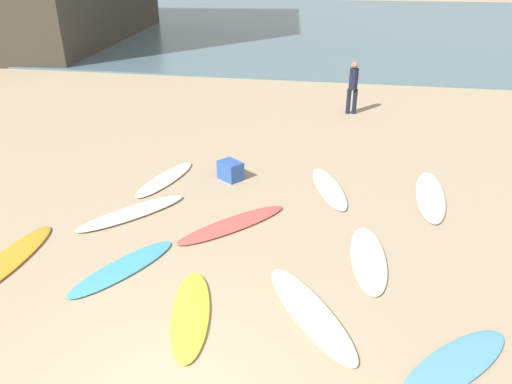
% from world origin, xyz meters
% --- Properties ---
extents(ocean_water, '(120.00, 40.00, 0.08)m').
position_xyz_m(ocean_water, '(0.00, 36.05, 0.04)').
color(ocean_water, slate).
rests_on(ocean_water, ground_plane).
extents(surfboard_0, '(1.45, 2.04, 0.06)m').
position_xyz_m(surfboard_0, '(-1.60, 2.47, 0.03)').
color(surfboard_0, '#429FDC').
rests_on(surfboard_0, ground_plane).
extents(surfboard_1, '(0.78, 2.55, 0.08)m').
position_xyz_m(surfboard_1, '(3.75, 6.09, 0.04)').
color(surfboard_1, silver).
rests_on(surfboard_1, ground_plane).
extents(surfboard_2, '(1.75, 2.20, 0.09)m').
position_xyz_m(surfboard_2, '(1.52, 1.93, 0.04)').
color(surfboard_2, '#EDEFC6').
rests_on(surfboard_2, ground_plane).
extents(surfboard_3, '(2.01, 2.10, 0.07)m').
position_xyz_m(surfboard_3, '(-0.14, 4.17, 0.04)').
color(surfboard_3, '#D4534C').
rests_on(surfboard_3, ground_plane).
extents(surfboard_4, '(1.15, 2.20, 0.08)m').
position_xyz_m(surfboard_4, '(1.61, 6.07, 0.04)').
color(surfboard_4, white).
rests_on(surfboard_4, ground_plane).
extents(surfboard_5, '(0.97, 2.01, 0.08)m').
position_xyz_m(surfboard_5, '(-0.17, 1.59, 0.04)').
color(surfboard_5, yellow).
rests_on(surfboard_5, ground_plane).
extents(surfboard_6, '(0.60, 2.31, 0.07)m').
position_xyz_m(surfboard_6, '(-3.59, 2.31, 0.04)').
color(surfboard_6, orange).
rests_on(surfboard_6, ground_plane).
extents(surfboard_7, '(0.71, 2.08, 0.08)m').
position_xyz_m(surfboard_7, '(2.38, 3.47, 0.04)').
color(surfboard_7, white).
rests_on(surfboard_7, ground_plane).
extents(surfboard_8, '(1.77, 1.76, 0.07)m').
position_xyz_m(surfboard_8, '(3.40, 1.31, 0.03)').
color(surfboard_8, '#539BD9').
rests_on(surfboard_8, ground_plane).
extents(surfboard_9, '(1.90, 2.11, 0.09)m').
position_xyz_m(surfboard_9, '(-2.21, 4.23, 0.04)').
color(surfboard_9, silver).
rests_on(surfboard_9, ground_plane).
extents(surfboard_10, '(1.03, 2.19, 0.07)m').
position_xyz_m(surfboard_10, '(-2.13, 5.88, 0.04)').
color(surfboard_10, '#F1E0D1').
rests_on(surfboard_10, ground_plane).
extents(beachgoer_near, '(0.34, 0.30, 1.67)m').
position_xyz_m(beachgoer_near, '(2.05, 11.91, 0.93)').
color(beachgoer_near, '#191E33').
rests_on(beachgoer_near, ground_plane).
extents(beach_cooler, '(0.66, 0.63, 0.43)m').
position_xyz_m(beach_cooler, '(-0.66, 6.23, 0.21)').
color(beach_cooler, '#2D56B2').
rests_on(beach_cooler, ground_plane).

